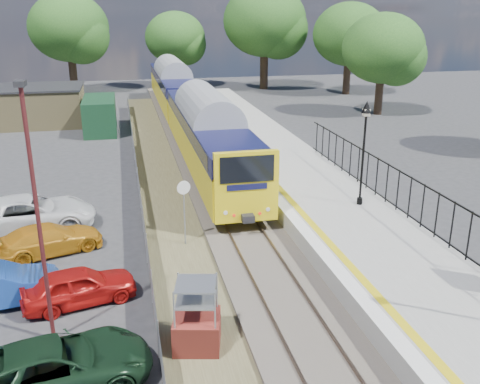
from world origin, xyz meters
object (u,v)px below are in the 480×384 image
object	(u,v)px
carpark_lamp	(36,203)
car_white	(28,214)
train	(186,103)
brick_plinth	(197,317)
victorian_lamp_north	(365,129)
car_yellow	(49,239)
speed_sign	(184,202)
car_red	(79,286)
car_green	(55,367)

from	to	relation	value
carpark_lamp	car_white	xyz separation A→B (m)	(-1.87, 8.66, -3.46)
train	brick_plinth	xyz separation A→B (m)	(-3.10, -27.62, -1.34)
victorian_lamp_north	car_yellow	bearing A→B (deg)	-178.62
victorian_lamp_north	car_white	bearing A→B (deg)	171.24
train	speed_sign	size ratio (longest dim) A/B	14.70
car_red	car_white	distance (m)	7.17
victorian_lamp_north	car_red	size ratio (longest dim) A/B	1.26
speed_sign	brick_plinth	bearing A→B (deg)	-111.04
train	car_yellow	size ratio (longest dim) A/B	9.96
train	brick_plinth	bearing A→B (deg)	-96.41
train	speed_sign	distance (m)	20.80
train	carpark_lamp	bearing A→B (deg)	-105.20
carpark_lamp	car_green	size ratio (longest dim) A/B	1.54
car_green	car_white	size ratio (longest dim) A/B	0.86
victorian_lamp_north	car_yellow	size ratio (longest dim) A/B	1.12
victorian_lamp_north	speed_sign	bearing A→B (deg)	-174.52
brick_plinth	speed_sign	size ratio (longest dim) A/B	0.75
train	car_green	bearing A→B (deg)	-103.41
carpark_lamp	car_yellow	xyz separation A→B (m)	(-0.75, 6.13, -3.65)
car_white	brick_plinth	bearing A→B (deg)	-157.33
victorian_lamp_north	car_yellow	world-z (taller)	victorian_lamp_north
carpark_lamp	car_white	bearing A→B (deg)	102.19
victorian_lamp_north	brick_plinth	bearing A→B (deg)	-137.33
speed_sign	victorian_lamp_north	bearing A→B (deg)	-11.45
victorian_lamp_north	train	xyz separation A→B (m)	(-5.30, 19.87, -1.96)
train	car_red	bearing A→B (deg)	-104.95
train	speed_sign	xyz separation A→B (m)	(-2.60, -20.63, -0.46)
train	car_yellow	world-z (taller)	train
brick_plinth	car_red	xyz separation A→B (m)	(-3.41, 3.24, -0.38)
car_green	carpark_lamp	bearing A→B (deg)	-2.36
brick_plinth	carpark_lamp	size ratio (longest dim) A/B	0.28
victorian_lamp_north	car_yellow	distance (m)	13.72
car_green	car_yellow	world-z (taller)	car_green
car_white	car_yellow	bearing A→B (deg)	-164.12
brick_plinth	car_white	distance (m)	11.58
brick_plinth	speed_sign	world-z (taller)	speed_sign
train	brick_plinth	world-z (taller)	train
car_red	car_white	size ratio (longest dim) A/B	0.65
carpark_lamp	car_white	size ratio (longest dim) A/B	1.33
victorian_lamp_north	car_green	xyz separation A→B (m)	(-12.12, -8.74, -3.62)
car_yellow	car_white	xyz separation A→B (m)	(-1.12, 2.52, 0.19)
car_red	car_green	bearing A→B (deg)	161.47
victorian_lamp_north	car_green	world-z (taller)	victorian_lamp_north
car_white	victorian_lamp_north	bearing A→B (deg)	-106.85
train	car_white	distance (m)	19.90
brick_plinth	car_white	xyz separation A→B (m)	(-5.92, 9.95, -0.22)
train	car_green	size ratio (longest dim) A/B	8.39
brick_plinth	car_yellow	distance (m)	8.85
carpark_lamp	car_yellow	distance (m)	7.18
car_red	train	bearing A→B (deg)	-29.22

